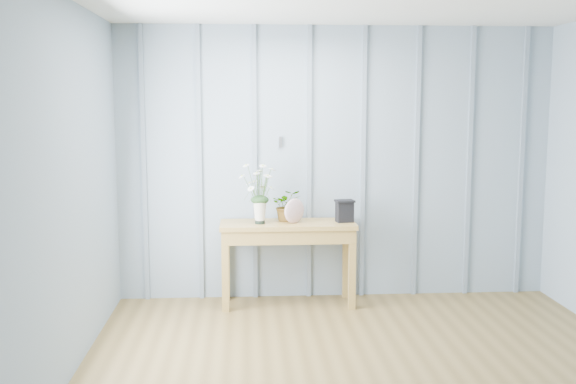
{
  "coord_description": "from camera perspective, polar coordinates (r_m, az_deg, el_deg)",
  "views": [
    {
      "loc": [
        -0.84,
        -3.89,
        1.82
      ],
      "look_at": [
        -0.46,
        1.94,
        1.03
      ],
      "focal_mm": 42.0,
      "sensor_mm": 36.0,
      "label": 1
    }
  ],
  "objects": [
    {
      "name": "carved_box",
      "position": [
        6.02,
        4.81,
        -1.59
      ],
      "size": [
        0.18,
        0.15,
        0.2
      ],
      "color": "black",
      "rests_on": "sideboard"
    },
    {
      "name": "sideboard",
      "position": [
        6.02,
        -0.03,
        -3.66
      ],
      "size": [
        1.2,
        0.45,
        0.75
      ],
      "color": "olive",
      "rests_on": "ground"
    },
    {
      "name": "spider_plant",
      "position": [
        6.05,
        -0.13,
        -1.13
      ],
      "size": [
        0.27,
        0.24,
        0.29
      ],
      "primitive_type": "imported",
      "rotation": [
        0.0,
        0.0,
        0.07
      ],
      "color": "#1A3A19",
      "rests_on": "sideboard"
    },
    {
      "name": "room_shell",
      "position": [
        4.89,
        6.3,
        9.59
      ],
      "size": [
        4.0,
        4.5,
        2.5
      ],
      "color": "#8C9EAF",
      "rests_on": "ground"
    },
    {
      "name": "felt_disc_vessel",
      "position": [
        5.94,
        0.54,
        -1.61
      ],
      "size": [
        0.22,
        0.18,
        0.22
      ],
      "primitive_type": "ellipsoid",
      "rotation": [
        0.0,
        0.0,
        0.63
      ],
      "color": "#9A566C",
      "rests_on": "sideboard"
    },
    {
      "name": "daisy_vase",
      "position": [
        5.89,
        -2.4,
        0.58
      ],
      "size": [
        0.39,
        0.29,
        0.55
      ],
      "color": "black",
      "rests_on": "sideboard"
    }
  ]
}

